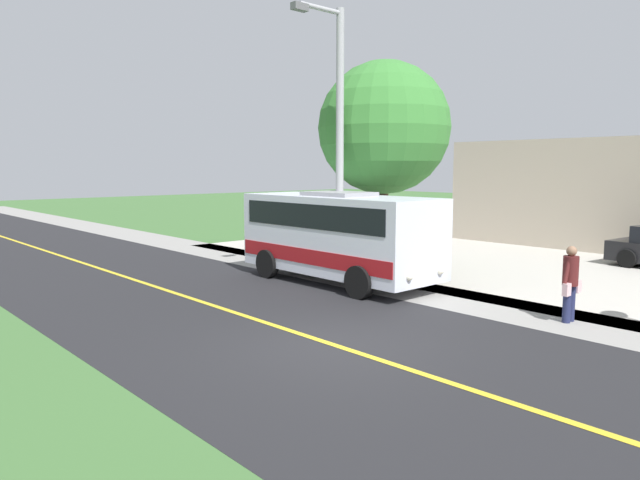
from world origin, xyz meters
The scene contains 8 objects.
ground_plane centered at (0.00, 0.00, 0.00)m, with size 120.00×120.00×0.00m, color #3D6633.
road_surface centered at (0.00, 0.00, 0.00)m, with size 8.00×100.00×0.01m, color black.
sidewalk centered at (-5.20, 0.00, 0.00)m, with size 2.40×100.00×0.01m, color gray.
road_centre_line centered at (0.00, 0.00, 0.01)m, with size 0.16×100.00×0.00m, color gold.
shuttle_bus_front centered at (-4.49, -4.50, 1.52)m, with size 2.64×6.62×2.75m.
pedestrian_with_bags centered at (-5.14, 2.32, 0.93)m, with size 0.72×0.34×1.73m.
street_light_pole centered at (-4.88, -4.99, 4.52)m, with size 1.97×0.24×8.22m.
tree_curbside centered at (-7.40, -5.32, 4.79)m, with size 4.49×4.49×7.05m.
Camera 1 is at (7.64, 8.04, 3.47)m, focal length 32.63 mm.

